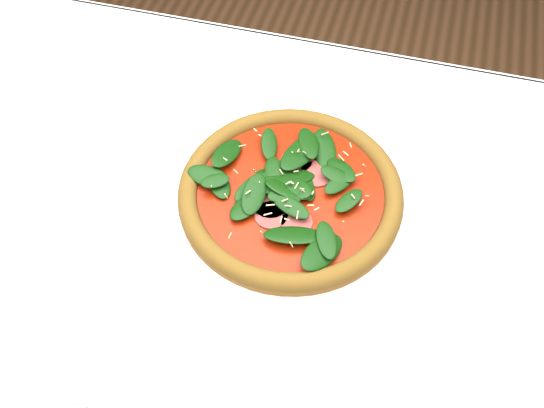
# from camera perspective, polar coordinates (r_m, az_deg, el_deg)

# --- Properties ---
(ground) EXTENTS (6.00, 6.00, 0.00)m
(ground) POSITION_cam_1_polar(r_m,az_deg,el_deg) (1.52, -1.92, -17.79)
(ground) COLOR brown
(ground) RESTS_ON ground
(dining_table) EXTENTS (1.21, 0.81, 0.75)m
(dining_table) POSITION_cam_1_polar(r_m,az_deg,el_deg) (0.93, -3.01, -4.94)
(dining_table) COLOR white
(dining_table) RESTS_ON ground
(plate) EXTENTS (0.36, 0.36, 0.02)m
(plate) POSITION_cam_1_polar(r_m,az_deg,el_deg) (0.85, 1.72, 0.41)
(plate) COLOR white
(plate) RESTS_ON dining_table
(pizza) EXTENTS (0.36, 0.36, 0.04)m
(pizza) POSITION_cam_1_polar(r_m,az_deg,el_deg) (0.83, 1.76, 1.26)
(pizza) COLOR #9A6525
(pizza) RESTS_ON plate
(napkin) EXTENTS (0.15, 0.07, 0.01)m
(napkin) POSITION_cam_1_polar(r_m,az_deg,el_deg) (0.75, -14.99, -15.82)
(napkin) COLOR white
(napkin) RESTS_ON dining_table
(fork) EXTENTS (0.02, 0.14, 0.00)m
(fork) POSITION_cam_1_polar(r_m,az_deg,el_deg) (0.75, -14.32, -13.91)
(fork) COLOR silver
(fork) RESTS_ON napkin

